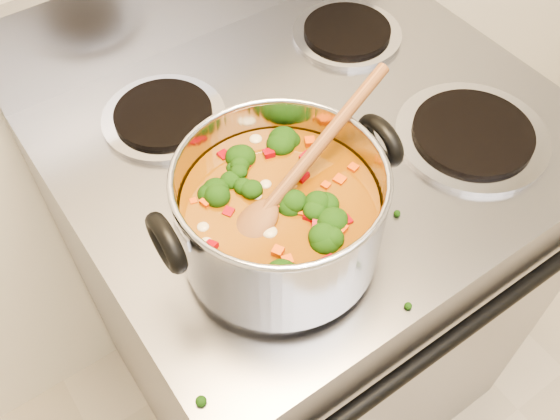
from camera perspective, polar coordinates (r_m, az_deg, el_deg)
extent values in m
cube|color=gray|center=(1.33, 2.38, -6.69)|extent=(0.76, 0.66, 0.92)
cylinder|color=black|center=(0.93, 16.11, -10.79)|extent=(0.65, 0.02, 0.02)
cylinder|color=#A5A5AD|center=(0.81, -0.50, -3.73)|extent=(0.23, 0.23, 0.01)
cylinder|color=black|center=(0.81, -0.51, -3.42)|extent=(0.18, 0.18, 0.01)
cylinder|color=#A5A5AD|center=(0.99, 17.14, 6.47)|extent=(0.23, 0.23, 0.01)
cylinder|color=black|center=(0.98, 17.25, 6.80)|extent=(0.18, 0.18, 0.01)
cylinder|color=#A5A5AD|center=(0.99, -10.56, 8.33)|extent=(0.19, 0.19, 0.01)
cylinder|color=black|center=(0.98, -10.63, 8.66)|extent=(0.15, 0.15, 0.01)
cylinder|color=#A5A5AD|center=(1.13, 6.13, 15.70)|extent=(0.19, 0.19, 0.01)
cylinder|color=black|center=(1.13, 6.17, 16.03)|extent=(0.15, 0.15, 0.01)
cylinder|color=#ACACB4|center=(0.75, 0.00, -0.22)|extent=(0.25, 0.25, 0.13)
torus|color=#ACACB4|center=(0.69, 0.00, 3.13)|extent=(0.25, 0.25, 0.01)
cylinder|color=brown|center=(0.76, 0.00, -1.18)|extent=(0.23, 0.23, 0.09)
torus|color=black|center=(0.68, -10.36, -2.96)|extent=(0.02, 0.08, 0.08)
torus|color=black|center=(0.77, 9.14, 6.27)|extent=(0.02, 0.08, 0.08)
ellipsoid|color=black|center=(0.76, 5.48, 3.57)|extent=(0.04, 0.04, 0.03)
ellipsoid|color=black|center=(0.71, 7.49, -0.99)|extent=(0.04, 0.04, 0.03)
ellipsoid|color=black|center=(0.72, 4.48, -0.09)|extent=(0.04, 0.04, 0.03)
ellipsoid|color=black|center=(0.73, 4.58, 0.93)|extent=(0.04, 0.04, 0.03)
ellipsoid|color=black|center=(0.79, -3.69, 6.06)|extent=(0.04, 0.04, 0.03)
ellipsoid|color=black|center=(0.68, -2.78, -4.85)|extent=(0.04, 0.04, 0.03)
ellipsoid|color=black|center=(0.72, -2.27, 0.59)|extent=(0.04, 0.04, 0.03)
ellipsoid|color=black|center=(0.78, 2.70, 5.54)|extent=(0.04, 0.04, 0.03)
ellipsoid|color=black|center=(0.69, -2.08, -3.14)|extent=(0.04, 0.04, 0.03)
ellipsoid|color=black|center=(0.68, 4.06, -4.48)|extent=(0.04, 0.04, 0.03)
ellipsoid|color=#9F0518|center=(0.77, 2.14, 5.11)|extent=(0.01, 0.01, 0.01)
ellipsoid|color=#9F0518|center=(0.77, 0.81, 4.91)|extent=(0.01, 0.01, 0.01)
ellipsoid|color=#9F0518|center=(0.75, 0.15, 2.97)|extent=(0.01, 0.01, 0.01)
ellipsoid|color=#9F0518|center=(0.76, 5.80, 3.85)|extent=(0.01, 0.01, 0.01)
ellipsoid|color=#9F0518|center=(0.74, -7.46, 1.72)|extent=(0.01, 0.01, 0.01)
ellipsoid|color=#9F0518|center=(0.77, 3.26, 4.68)|extent=(0.01, 0.01, 0.01)
ellipsoid|color=#9F0518|center=(0.75, -4.70, 2.99)|extent=(0.01, 0.01, 0.01)
ellipsoid|color=#9F0518|center=(0.74, -4.12, 2.31)|extent=(0.01, 0.01, 0.01)
ellipsoid|color=#9F0518|center=(0.77, -5.70, 4.23)|extent=(0.01, 0.01, 0.01)
ellipsoid|color=#9F0518|center=(0.72, -4.96, 0.18)|extent=(0.01, 0.01, 0.01)
ellipsoid|color=#9F0518|center=(0.71, 5.54, -1.73)|extent=(0.01, 0.01, 0.01)
ellipsoid|color=#9F0518|center=(0.75, 5.69, 2.44)|extent=(0.01, 0.01, 0.01)
ellipsoid|color=#9F0518|center=(0.69, 0.68, -3.71)|extent=(0.01, 0.01, 0.01)
ellipsoid|color=#CF470B|center=(0.73, 3.23, 1.59)|extent=(0.01, 0.01, 0.01)
ellipsoid|color=#CF470B|center=(0.75, -4.49, 2.93)|extent=(0.01, 0.01, 0.01)
ellipsoid|color=#CF470B|center=(0.73, 6.80, 0.59)|extent=(0.01, 0.01, 0.01)
ellipsoid|color=#CF470B|center=(0.74, -3.96, 2.47)|extent=(0.01, 0.01, 0.01)
ellipsoid|color=#CF470B|center=(0.77, -6.36, 4.41)|extent=(0.01, 0.01, 0.01)
ellipsoid|color=#CF470B|center=(0.71, 7.01, -1.30)|extent=(0.01, 0.01, 0.01)
ellipsoid|color=#CF470B|center=(0.71, -4.26, -0.68)|extent=(0.01, 0.01, 0.01)
ellipsoid|color=#CF470B|center=(0.69, 6.25, -3.26)|extent=(0.01, 0.01, 0.01)
ellipsoid|color=#CF470B|center=(0.72, -2.15, -0.28)|extent=(0.01, 0.01, 0.01)
ellipsoid|color=#CF470B|center=(0.74, 3.04, 2.21)|extent=(0.01, 0.01, 0.01)
ellipsoid|color=#CF470B|center=(0.73, 5.12, 1.22)|extent=(0.01, 0.01, 0.01)
ellipsoid|color=#CF470B|center=(0.74, -4.77, 1.54)|extent=(0.01, 0.01, 0.01)
ellipsoid|color=#C9B58A|center=(0.72, -7.77, -0.27)|extent=(0.02, 0.02, 0.01)
ellipsoid|color=#C9B58A|center=(0.67, 0.70, -6.02)|extent=(0.02, 0.02, 0.01)
ellipsoid|color=#C9B58A|center=(0.74, -5.09, 2.14)|extent=(0.02, 0.02, 0.01)
ellipsoid|color=#C9B58A|center=(0.72, -0.49, 0.29)|extent=(0.02, 0.02, 0.01)
ellipsoid|color=#C9B58A|center=(0.76, -4.24, 3.59)|extent=(0.02, 0.02, 0.01)
ellipsoid|color=#C9B58A|center=(0.73, 0.86, 1.07)|extent=(0.02, 0.02, 0.01)
ellipsoid|color=#C9B58A|center=(0.72, 2.83, 0.49)|extent=(0.02, 0.02, 0.01)
ellipsoid|color=#C9B58A|center=(0.74, 3.53, 2.19)|extent=(0.02, 0.02, 0.01)
ellipsoid|color=brown|center=(0.71, -2.35, -1.32)|extent=(0.08, 0.06, 0.04)
cylinder|color=brown|center=(0.74, 3.82, 6.14)|extent=(0.24, 0.08, 0.09)
ellipsoid|color=black|center=(0.89, -13.48, 0.81)|extent=(0.01, 0.01, 0.01)
ellipsoid|color=black|center=(0.95, 0.79, 7.30)|extent=(0.01, 0.01, 0.01)
ellipsoid|color=black|center=(0.77, -10.74, -9.88)|extent=(0.01, 0.01, 0.01)
ellipsoid|color=black|center=(0.92, -7.24, 4.66)|extent=(0.01, 0.01, 0.01)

